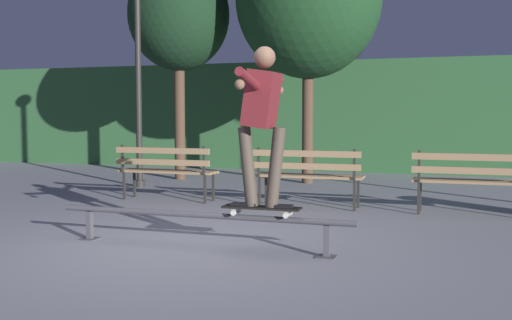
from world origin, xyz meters
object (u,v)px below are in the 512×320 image
at_px(park_bench_left_center, 307,171).
at_px(tree_far_left, 179,16).
at_px(skateboarder, 262,112).
at_px(skateboard, 262,208).
at_px(park_bench_leftmost, 166,167).
at_px(lamp_post_left, 138,54).
at_px(grind_rail, 200,219).
at_px(park_bench_right_center, 474,176).

distance_m(park_bench_left_center, tree_far_left, 5.43).
relative_size(skateboarder, tree_far_left, 0.34).
relative_size(skateboard, tree_far_left, 0.17).
bearing_deg(park_bench_leftmost, skateboard, -49.03).
bearing_deg(lamp_post_left, grind_rail, -54.17).
relative_size(park_bench_left_center, lamp_post_left, 0.41).
bearing_deg(tree_far_left, park_bench_left_center, -40.77).
bearing_deg(grind_rail, lamp_post_left, 125.83).
bearing_deg(grind_rail, skateboarder, 0.01).
distance_m(park_bench_leftmost, lamp_post_left, 2.81).
xyz_separation_m(grind_rail, lamp_post_left, (-3.24, 4.48, 2.19)).
bearing_deg(park_bench_leftmost, park_bench_right_center, 0.00).
bearing_deg(park_bench_right_center, lamp_post_left, 165.43).
bearing_deg(tree_far_left, skateboard, -57.68).
xyz_separation_m(grind_rail, skateboard, (0.66, -0.00, 0.15)).
xyz_separation_m(skateboarder, lamp_post_left, (-3.90, 4.48, 1.10)).
bearing_deg(skateboarder, skateboard, -178.51).
xyz_separation_m(park_bench_left_center, tree_far_left, (-3.50, 3.02, 2.86)).
height_order(grind_rail, tree_far_left, tree_far_left).
relative_size(grind_rail, park_bench_right_center, 2.00).
height_order(skateboard, park_bench_right_center, park_bench_right_center).
bearing_deg(tree_far_left, lamp_post_left, -94.77).
bearing_deg(park_bench_leftmost, skateboarder, -49.00).
bearing_deg(park_bench_leftmost, grind_rail, -57.20).
relative_size(grind_rail, tree_far_left, 0.70).
distance_m(skateboard, park_bench_leftmost, 3.91).
xyz_separation_m(skateboarder, park_bench_right_center, (2.00, 2.95, -0.84)).
distance_m(skateboard, tree_far_left, 7.65).
xyz_separation_m(skateboard, park_bench_right_center, (2.01, 2.95, 0.10)).
distance_m(skateboarder, lamp_post_left, 6.04).
height_order(park_bench_right_center, lamp_post_left, lamp_post_left).
xyz_separation_m(skateboarder, park_bench_leftmost, (-2.56, 2.95, -0.84)).
bearing_deg(park_bench_right_center, tree_far_left, 152.45).
relative_size(grind_rail, lamp_post_left, 0.82).
bearing_deg(skateboarder, lamp_post_left, 131.02).
relative_size(skateboard, skateboarder, 0.50).
distance_m(grind_rail, park_bench_right_center, 3.98).
bearing_deg(park_bench_left_center, skateboard, -84.64).
bearing_deg(grind_rail, park_bench_leftmost, 122.80).
height_order(park_bench_leftmost, park_bench_left_center, same).
relative_size(skateboarder, lamp_post_left, 0.40).
relative_size(skateboarder, park_bench_left_center, 0.97).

